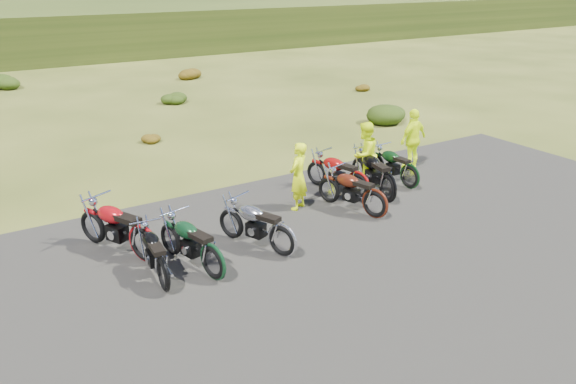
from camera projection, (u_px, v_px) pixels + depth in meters
ground at (311, 245)px, 11.91m from camera, size 300.00×300.00×0.00m
gravel_pad at (372, 287)px, 10.33m from camera, size 20.00×12.00×0.04m
hill_slope at (6, 34)px, 51.41m from camera, size 300.00×45.97×9.37m
shrub_3 at (5, 80)px, 27.42m from camera, size 1.56×1.56×0.92m
shrub_4 at (149, 136)px, 18.90m from camera, size 0.77×0.77×0.45m
shrub_5 at (173, 97)px, 24.48m from camera, size 1.03×1.03×0.61m
shrub_6 at (188, 72)px, 30.06m from camera, size 1.30×1.30×0.77m
shrub_7 at (388, 110)px, 21.42m from camera, size 1.56×1.56×0.92m
shrub_8 at (360, 86)px, 27.11m from camera, size 0.77×0.77×0.45m
motorcycle_0 at (165, 292)px, 10.19m from camera, size 0.76×1.93×0.99m
motorcycle_1 at (146, 263)px, 11.20m from camera, size 1.65×2.35×1.18m
motorcycle_2 at (214, 280)px, 10.56m from camera, size 1.14×2.17×1.08m
motorcycle_3 at (282, 258)px, 11.40m from camera, size 1.39×2.17×1.08m
motorcycle_4 at (374, 219)px, 13.18m from camera, size 1.21×2.13×1.06m
motorcycle_5 at (387, 203)px, 14.08m from camera, size 1.07×2.27×1.14m
motorcycle_6 at (357, 199)px, 14.29m from camera, size 1.18×2.16×1.07m
motorcycle_7 at (409, 189)px, 14.95m from camera, size 0.75×1.94×1.00m
person_middle at (298, 177)px, 13.40m from camera, size 0.72×0.65×1.66m
person_right_a at (364, 156)px, 14.82m from camera, size 1.02×0.91×1.76m
person_right_b at (413, 140)px, 16.16m from camera, size 1.09×0.58×1.76m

